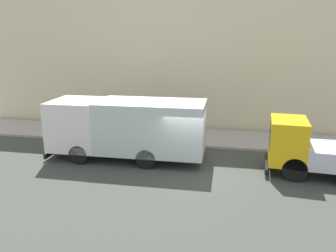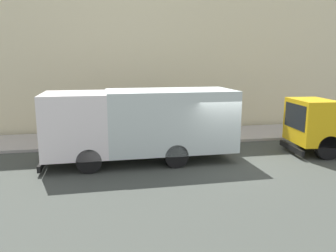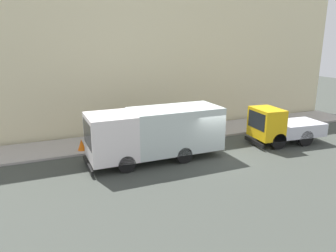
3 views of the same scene
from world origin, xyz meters
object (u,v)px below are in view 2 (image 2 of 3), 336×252
(small_flatbed_truck, at_px, (335,128))
(pedestrian_walking, at_px, (132,119))
(street_sign_post, at_px, (125,114))
(large_utility_truck, at_px, (141,121))
(traffic_cone_orange, at_px, (57,138))

(small_flatbed_truck, height_order, pedestrian_walking, small_flatbed_truck)
(small_flatbed_truck, xyz_separation_m, street_sign_post, (3.08, 8.94, 0.40))
(small_flatbed_truck, bearing_deg, large_utility_truck, 92.03)
(pedestrian_walking, distance_m, traffic_cone_orange, 4.04)
(small_flatbed_truck, relative_size, street_sign_post, 2.11)
(traffic_cone_orange, height_order, street_sign_post, street_sign_post)
(large_utility_truck, distance_m, pedestrian_walking, 4.46)
(large_utility_truck, relative_size, traffic_cone_orange, 11.33)
(traffic_cone_orange, bearing_deg, pedestrian_walking, -67.03)
(pedestrian_walking, bearing_deg, street_sign_post, 7.66)
(small_flatbed_truck, relative_size, pedestrian_walking, 3.07)
(small_flatbed_truck, height_order, street_sign_post, street_sign_post)
(small_flatbed_truck, xyz_separation_m, pedestrian_walking, (4.85, 8.47, -0.14))
(traffic_cone_orange, bearing_deg, large_utility_truck, -127.73)
(pedestrian_walking, distance_m, street_sign_post, 1.91)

